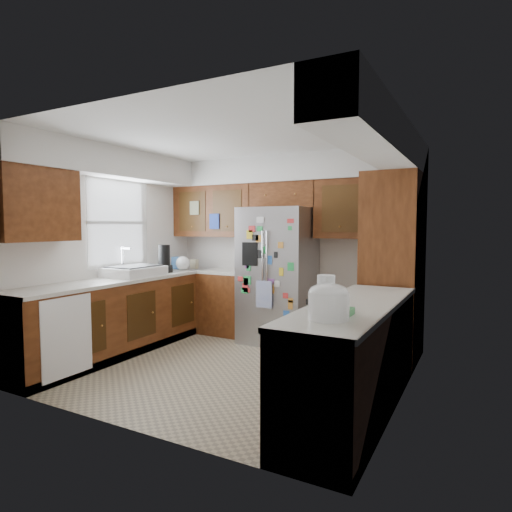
# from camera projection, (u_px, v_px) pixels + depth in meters

# --- Properties ---
(floor) EXTENTS (3.60, 3.60, 0.00)m
(floor) POSITION_uv_depth(u_px,v_px,m) (231.00, 367.00, 4.72)
(floor) COLOR tan
(floor) RESTS_ON ground
(room_shell) EXTENTS (3.64, 3.24, 2.52)m
(room_shell) POSITION_uv_depth(u_px,v_px,m) (239.00, 203.00, 4.96)
(room_shell) COLOR white
(room_shell) RESTS_ON ground
(left_counter_run) EXTENTS (1.36, 3.20, 0.92)m
(left_counter_run) POSITION_uv_depth(u_px,v_px,m) (139.00, 316.00, 5.35)
(left_counter_run) COLOR #44200D
(left_counter_run) RESTS_ON ground
(right_counter_run) EXTENTS (0.63, 2.25, 0.92)m
(right_counter_run) POSITION_uv_depth(u_px,v_px,m) (354.00, 363.00, 3.56)
(right_counter_run) COLOR #44200D
(right_counter_run) RESTS_ON ground
(pantry) EXTENTS (0.60, 0.90, 2.15)m
(pantry) POSITION_uv_depth(u_px,v_px,m) (393.00, 268.00, 4.94)
(pantry) COLOR #44200D
(pantry) RESTS_ON ground
(fridge) EXTENTS (0.90, 0.79, 1.80)m
(fridge) POSITION_uv_depth(u_px,v_px,m) (278.00, 275.00, 5.71)
(fridge) COLOR gray
(fridge) RESTS_ON ground
(bridge_cabinet) EXTENTS (0.96, 0.34, 0.35)m
(bridge_cabinet) POSITION_uv_depth(u_px,v_px,m) (285.00, 195.00, 5.83)
(bridge_cabinet) COLOR #44200D
(bridge_cabinet) RESTS_ON fridge
(fridge_top_items) EXTENTS (0.75, 0.33, 0.28)m
(fridge_top_items) POSITION_uv_depth(u_px,v_px,m) (274.00, 174.00, 5.85)
(fridge_top_items) COLOR blue
(fridge_top_items) RESTS_ON bridge_cabinet
(sink_assembly) EXTENTS (0.52, 0.70, 0.37)m
(sink_assembly) POSITION_uv_depth(u_px,v_px,m) (134.00, 271.00, 5.44)
(sink_assembly) COLOR white
(sink_assembly) RESTS_ON left_counter_run
(left_counter_clutter) EXTENTS (0.36, 0.92, 0.38)m
(left_counter_clutter) POSITION_uv_depth(u_px,v_px,m) (172.00, 262.00, 6.06)
(left_counter_clutter) COLOR black
(left_counter_clutter) RESTS_ON left_counter_run
(rice_cooker) EXTENTS (0.29, 0.28, 0.25)m
(rice_cooker) POSITION_uv_depth(u_px,v_px,m) (329.00, 301.00, 2.91)
(rice_cooker) COLOR white
(rice_cooker) RESTS_ON right_counter_run
(paper_towel) EXTENTS (0.13, 0.13, 0.29)m
(paper_towel) POSITION_uv_depth(u_px,v_px,m) (326.00, 295.00, 3.07)
(paper_towel) COLOR white
(paper_towel) RESTS_ON right_counter_run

